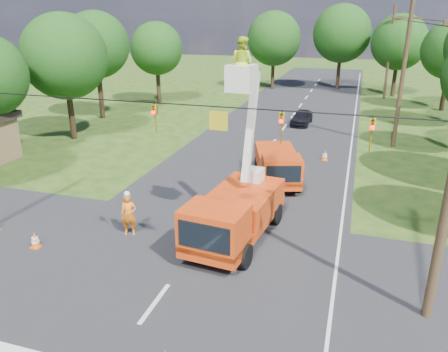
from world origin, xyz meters
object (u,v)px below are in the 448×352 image
(tree_far_b, at_px, (342,34))
(second_truck, at_px, (277,164))
(distant_car, at_px, (302,117))
(traffic_cone_6, at_px, (325,155))
(ground_worker, at_px, (129,215))
(pole_right_mid, at_px, (403,75))
(tree_far_c, at_px, (399,42))
(bucket_truck, at_px, (236,202))
(pole_right_far, at_px, (390,52))
(tree_left_e, at_px, (96,45))
(tree_far_a, at_px, (274,39))
(traffic_cone_1, at_px, (223,212))
(traffic_cone_3, at_px, (35,240))
(tree_left_f, at_px, (157,49))
(traffic_cone_2, at_px, (283,184))
(tree_left_d, at_px, (64,57))

(tree_far_b, bearing_deg, second_truck, -92.04)
(distant_car, distance_m, traffic_cone_6, 10.01)
(ground_worker, relative_size, distant_car, 0.50)
(second_truck, relative_size, pole_right_mid, 0.59)
(traffic_cone_6, xyz_separation_m, tree_far_c, (5.48, 26.90, 5.70))
(second_truck, distance_m, traffic_cone_6, 5.37)
(bucket_truck, height_order, second_truck, bucket_truck)
(tree_far_b, bearing_deg, pole_right_far, -42.27)
(tree_left_e, relative_size, tree_far_a, 0.99)
(second_truck, distance_m, tree_far_c, 33.03)
(traffic_cone_1, relative_size, traffic_cone_3, 1.00)
(pole_right_far, xyz_separation_m, tree_far_c, (1.00, 2.00, 0.96))
(traffic_cone_1, height_order, traffic_cone_6, same)
(tree_far_b, bearing_deg, ground_worker, -98.18)
(distant_car, xyz_separation_m, tree_far_b, (1.79, 20.30, 6.17))
(second_truck, xyz_separation_m, distant_car, (-0.55, 14.42, -0.44))
(tree_far_c, bearing_deg, pole_right_mid, -92.60)
(second_truck, height_order, pole_right_far, pole_right_far)
(second_truck, height_order, distant_car, second_truck)
(second_truck, distance_m, pole_right_far, 30.74)
(traffic_cone_3, distance_m, tree_left_e, 25.17)
(tree_left_f, relative_size, tree_far_c, 0.92)
(distant_car, relative_size, pole_right_far, 0.38)
(tree_far_c, bearing_deg, tree_far_b, 155.22)
(tree_left_f, height_order, tree_far_c, tree_far_c)
(traffic_cone_2, bearing_deg, traffic_cone_6, 74.21)
(ground_worker, distance_m, tree_far_c, 42.13)
(tree_left_d, height_order, tree_left_e, tree_left_e)
(pole_right_mid, distance_m, tree_left_e, 25.42)
(pole_right_mid, xyz_separation_m, tree_far_c, (1.00, 22.00, 0.96))
(bucket_truck, bearing_deg, traffic_cone_3, -152.33)
(traffic_cone_1, bearing_deg, traffic_cone_2, 64.00)
(pole_right_far, bearing_deg, tree_far_c, 63.43)
(bucket_truck, height_order, traffic_cone_1, bucket_truck)
(tree_left_d, bearing_deg, pole_right_mid, 12.01)
(tree_left_e, bearing_deg, traffic_cone_3, -64.49)
(traffic_cone_1, xyz_separation_m, tree_far_a, (-5.23, 38.19, 5.83))
(traffic_cone_1, relative_size, tree_far_a, 0.07)
(traffic_cone_6, bearing_deg, traffic_cone_1, -110.24)
(traffic_cone_1, relative_size, pole_right_mid, 0.07)
(second_truck, height_order, traffic_cone_3, second_truck)
(distant_car, bearing_deg, second_truck, -84.75)
(pole_right_far, height_order, tree_left_f, pole_right_far)
(pole_right_far, bearing_deg, second_truck, -102.77)
(distant_car, relative_size, tree_far_c, 0.41)
(traffic_cone_3, bearing_deg, second_truck, 52.01)
(pole_right_far, bearing_deg, tree_left_f, -156.77)
(pole_right_mid, relative_size, tree_left_e, 1.06)
(second_truck, height_order, traffic_cone_2, second_truck)
(pole_right_mid, bearing_deg, pole_right_far, 90.00)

